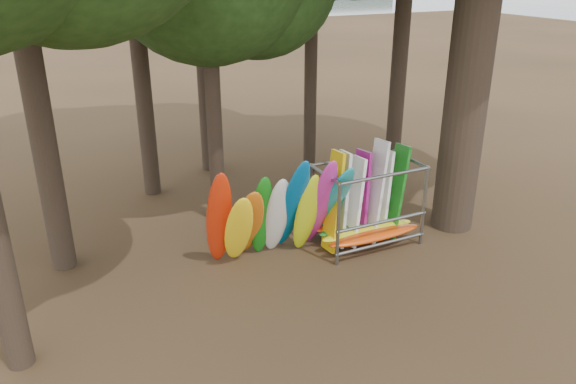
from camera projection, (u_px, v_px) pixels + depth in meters
name	position (u px, v px, depth m)	size (l,w,h in m)	color
ground	(315.00, 260.00, 14.75)	(120.00, 120.00, 0.00)	#47331E
lake	(68.00, 28.00, 64.65)	(160.00, 160.00, 0.00)	gray
kayak_row	(280.00, 214.00, 14.43)	(3.89, 1.97, 3.06)	#BA220A
storage_rack	(366.00, 207.00, 15.30)	(2.88, 1.51, 2.89)	slate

